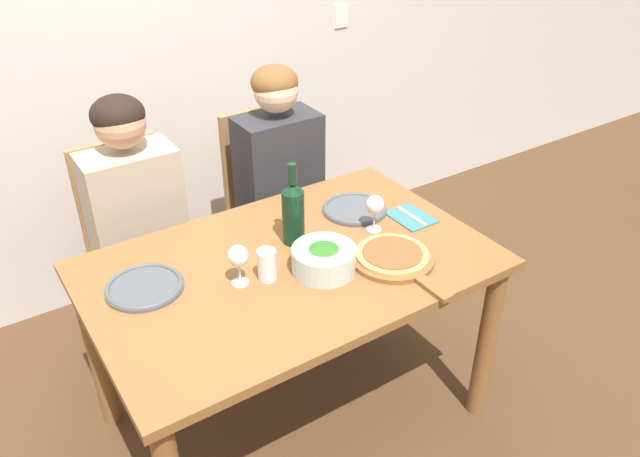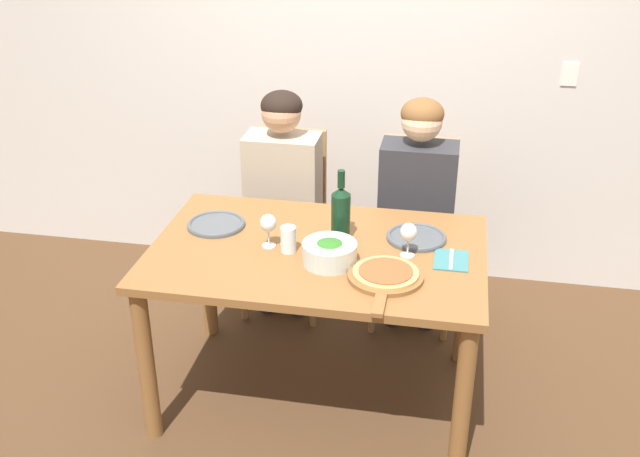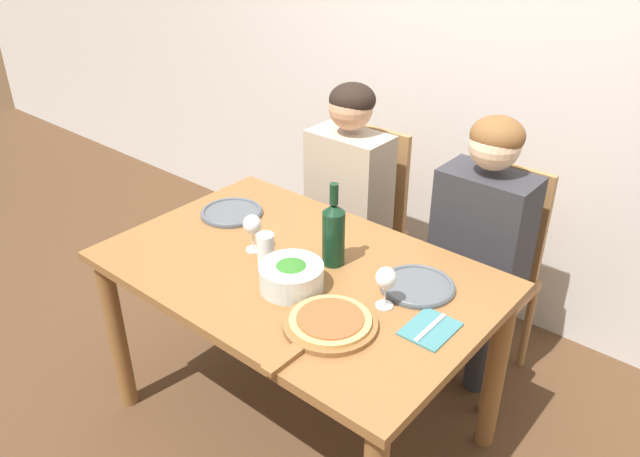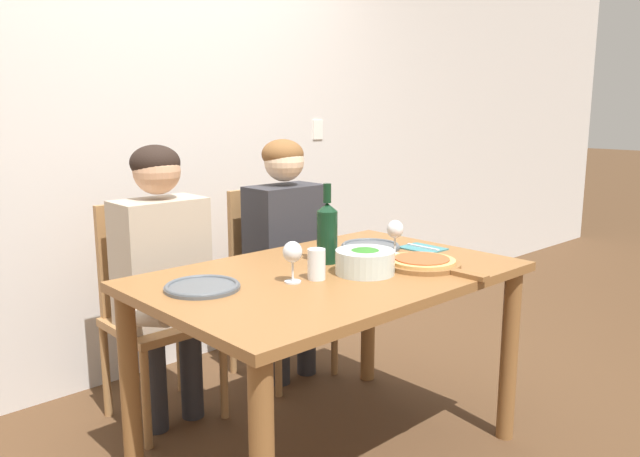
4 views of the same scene
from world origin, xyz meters
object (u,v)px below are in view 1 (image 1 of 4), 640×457
at_px(wine_bottle, 293,212).
at_px(wine_glass_left, 238,258).
at_px(dinner_plate_right, 354,209).
at_px(water_tumbler, 267,265).
at_px(chair_left, 135,243).
at_px(dinner_plate_left, 144,287).
at_px(person_man, 281,169).
at_px(person_woman, 136,210).
at_px(chair_right, 271,202).
at_px(broccoli_bowl, 324,259).
at_px(pizza_on_board, 394,257).
at_px(wine_glass_right, 375,207).
at_px(fork_on_napkin, 411,217).

relative_size(wine_bottle, wine_glass_left, 2.13).
height_order(dinner_plate_right, water_tumbler, water_tumbler).
distance_m(chair_left, dinner_plate_left, 0.76).
relative_size(person_man, wine_glass_left, 8.19).
distance_m(person_woman, dinner_plate_left, 0.60).
bearing_deg(dinner_plate_right, chair_left, 138.11).
xyz_separation_m(chair_right, broccoli_bowl, (-0.30, -0.93, 0.30)).
height_order(chair_right, person_woman, person_woman).
bearing_deg(chair_right, water_tumbler, -119.45).
xyz_separation_m(dinner_plate_left, pizza_on_board, (0.80, -0.33, 0.01)).
relative_size(wine_bottle, broccoli_bowl, 1.43).
bearing_deg(chair_left, person_woman, -90.00).
height_order(dinner_plate_left, pizza_on_board, pizza_on_board).
relative_size(person_woman, broccoli_bowl, 5.50).
height_order(person_woman, wine_glass_left, person_woman).
height_order(chair_right, wine_glass_right, chair_right).
height_order(person_man, fork_on_napkin, person_man).
bearing_deg(wine_glass_left, chair_right, 55.36).
height_order(chair_left, wine_glass_left, chair_left).
bearing_deg(person_man, wine_bottle, -115.94).
relative_size(chair_left, fork_on_napkin, 5.40).
bearing_deg(dinner_plate_left, broccoli_bowl, -23.12).
bearing_deg(wine_bottle, dinner_plate_right, 10.67).
bearing_deg(wine_bottle, wine_glass_left, -156.48).
relative_size(dinner_plate_right, pizza_on_board, 0.59).
bearing_deg(fork_on_napkin, chair_left, 136.98).
bearing_deg(dinner_plate_left, water_tumbler, -24.97).
relative_size(chair_left, wine_bottle, 3.02).
distance_m(chair_left, wine_bottle, 0.91).
height_order(wine_bottle, fork_on_napkin, wine_bottle).
height_order(broccoli_bowl, dinner_plate_left, broccoli_bowl).
xyz_separation_m(dinner_plate_right, wine_glass_right, (-0.03, -0.16, 0.10)).
relative_size(chair_right, person_man, 0.79).
relative_size(dinner_plate_right, wine_glass_right, 1.74).
xyz_separation_m(wine_glass_right, water_tumbler, (-0.50, -0.05, -0.05)).
bearing_deg(wine_glass_right, person_woman, 135.06).
bearing_deg(dinner_plate_left, dinner_plate_right, 2.45).
bearing_deg(wine_glass_left, chair_left, 97.73).
bearing_deg(wine_glass_left, wine_glass_right, 2.43).
bearing_deg(broccoli_bowl, person_man, 69.74).
xyz_separation_m(wine_glass_left, fork_on_napkin, (0.77, 0.02, -0.10)).
bearing_deg(dinner_plate_right, person_man, 93.57).
relative_size(pizza_on_board, water_tumbler, 3.92).
relative_size(person_woman, person_man, 1.00).
height_order(dinner_plate_left, water_tumbler, water_tumbler).
relative_size(chair_left, broccoli_bowl, 4.32).
distance_m(person_man, wine_glass_left, 0.94).
height_order(dinner_plate_left, wine_glass_left, wine_glass_left).
bearing_deg(chair_left, water_tumbler, -76.63).
distance_m(broccoli_bowl, fork_on_napkin, 0.50).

